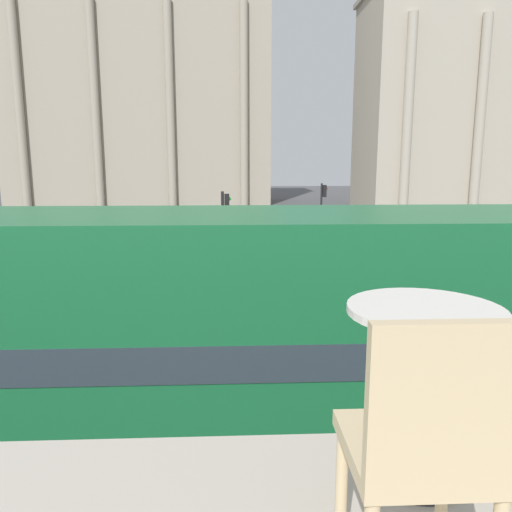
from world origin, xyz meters
TOP-DOWN VIEW (x-y plane):
  - double_decker_bus at (0.39, 4.38)m, footprint 10.40×2.69m
  - cafe_dining_table at (1.26, -0.35)m, footprint 0.60×0.60m
  - cafe_chair_0 at (1.04, -0.95)m, footprint 0.40×0.40m
  - plaza_building_left at (-10.22, 59.92)m, footprint 30.65×11.86m
  - plaza_building_right at (26.44, 49.34)m, footprint 25.71×11.52m
  - traffic_light_near at (-4.56, 9.54)m, footprint 0.42×0.24m
  - traffic_light_mid at (0.16, 18.23)m, footprint 0.42×0.24m
  - traffic_light_far at (5.79, 27.04)m, footprint 0.42×0.24m
  - car_white at (-7.70, 28.30)m, footprint 4.20×1.93m
  - pedestrian_red at (-4.37, 29.26)m, footprint 0.32×0.32m
  - pedestrian_blue at (-0.20, 13.23)m, footprint 0.32×0.32m
  - pedestrian_yellow at (-7.21, 32.04)m, footprint 0.32×0.32m

SIDE VIEW (x-z plane):
  - car_white at x=-7.70m, z-range 0.02..1.37m
  - pedestrian_blue at x=-0.20m, z-range 0.11..1.71m
  - pedestrian_red at x=-4.37m, z-range 0.12..1.75m
  - pedestrian_yellow at x=-7.21m, z-range 0.13..1.84m
  - traffic_light_near at x=-4.56m, z-range 0.52..3.78m
  - double_decker_bus at x=0.39m, z-range 0.25..4.48m
  - traffic_light_far at x=5.79m, z-range 0.57..4.22m
  - traffic_light_mid at x=0.16m, z-range 0.57..4.29m
  - cafe_chair_0 at x=1.04m, z-range 3.68..4.59m
  - cafe_dining_table at x=1.26m, z-range 3.79..4.52m
  - plaza_building_right at x=26.44m, z-range 0.00..21.41m
  - plaza_building_left at x=-10.22m, z-range 0.00..26.09m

